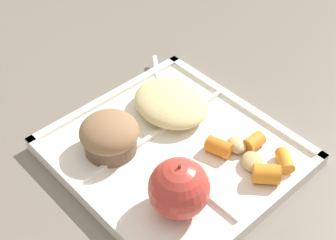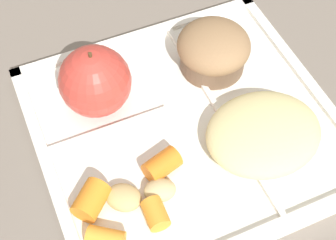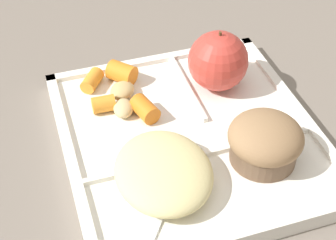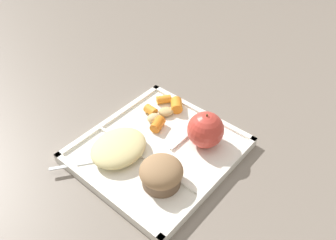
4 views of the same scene
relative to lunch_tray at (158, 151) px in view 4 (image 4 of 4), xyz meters
The scene contains 14 objects.
ground 0.01m from the lunch_tray, 93.40° to the right, with size 6.00×6.00×0.00m, color slate.
lunch_tray is the anchor object (origin of this frame).
green_apple 0.11m from the lunch_tray, 139.85° to the left, with size 0.08×0.08×0.08m.
bran_muffin 0.10m from the lunch_tray, 45.88° to the left, with size 0.08×0.08×0.06m.
carrot_slice_back 0.06m from the lunch_tray, 137.90° to the right, with size 0.02×0.02×0.04m, color orange.
carrot_slice_large 0.15m from the lunch_tray, 143.55° to the right, with size 0.02×0.02×0.03m, color orange.
carrot_slice_center 0.11m from the lunch_tray, 129.60° to the right, with size 0.02×0.02×0.03m, color orange.
carrot_slice_tilted 0.13m from the lunch_tray, 157.53° to the right, with size 0.03×0.03×0.04m, color orange.
potato_chunk_browned 0.09m from the lunch_tray, 131.83° to the right, with size 0.02×0.03×0.02m, color tan.
potato_chunk_wedge 0.11m from the lunch_tray, 148.04° to the right, with size 0.03×0.04×0.02m, color tan.
egg_noodle_pile 0.08m from the lunch_tray, 39.60° to the right, with size 0.12×0.10×0.03m, color beige.
meatball_side 0.08m from the lunch_tray, 38.86° to the right, with size 0.03×0.03×0.03m, color brown.
meatball_front 0.08m from the lunch_tray, 26.29° to the right, with size 0.03×0.03×0.03m, color #755B4C.
plastic_fork 0.12m from the lunch_tray, 32.85° to the right, with size 0.15×0.11×0.00m.
Camera 4 is at (0.37, 0.34, 0.55)m, focal length 37.18 mm.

